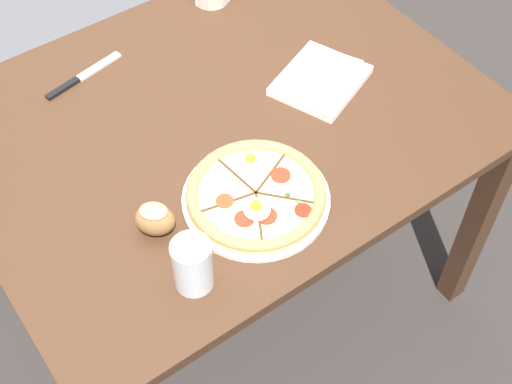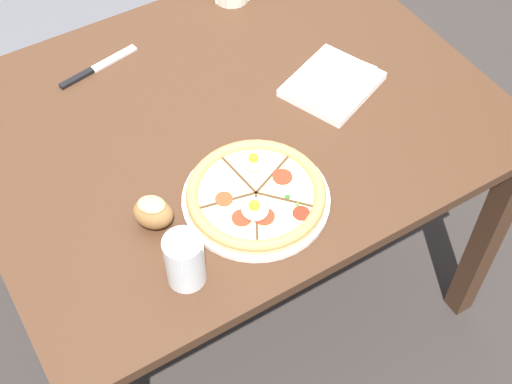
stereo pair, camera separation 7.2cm
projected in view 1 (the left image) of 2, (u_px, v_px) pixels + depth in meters
The scene contains 7 objects.
ground_plane at pixel (230, 285), 2.25m from camera, with size 12.00×12.00×0.00m, color #2D2826.
dining_table at pixel (223, 145), 1.73m from camera, with size 1.20×0.94×0.76m.
pizza at pixel (256, 195), 1.48m from camera, with size 0.31×0.31×0.05m.
napkin_folded at pixel (321, 79), 1.70m from camera, with size 0.26×0.24×0.04m.
bread_piece_near at pixel (155, 219), 1.42m from camera, with size 0.10×0.10×0.07m.
knife_main at pixel (83, 76), 1.73m from camera, with size 0.22×0.06×0.01m.
water_glass at pixel (193, 267), 1.33m from camera, with size 0.08×0.08×0.12m.
Camera 1 is at (-0.61, -0.99, 1.95)m, focal length 50.00 mm.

